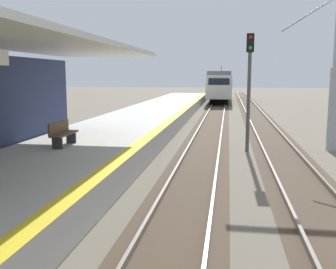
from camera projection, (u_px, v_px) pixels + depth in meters
station_platform at (93, 148)px, 16.02m from camera, size 5.00×80.00×0.91m
track_pair_nearest_platform at (206, 143)px, 19.32m from camera, size 2.34×120.00×0.16m
track_pair_middle at (276, 145)px, 18.81m from camera, size 2.34×120.00×0.16m
approaching_train at (220, 85)px, 51.43m from camera, size 2.93×19.60×4.76m
rail_signal_post at (249, 80)px, 17.04m from camera, size 0.32×0.34×5.20m
catenary_pylon_far_side at (329, 71)px, 17.13m from camera, size 5.00×0.40×7.50m
platform_bench at (62, 133)px, 13.86m from camera, size 0.45×1.60×0.88m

